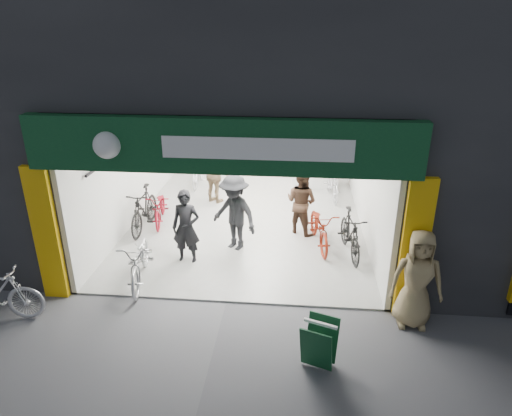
# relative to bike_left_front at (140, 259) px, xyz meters

# --- Properties ---
(ground) EXTENTS (60.00, 60.00, 0.00)m
(ground) POSITION_rel_bike_left_front_xyz_m (1.80, -0.60, -0.49)
(ground) COLOR #56565B
(ground) RESTS_ON ground
(building) EXTENTS (17.00, 10.27, 8.00)m
(building) POSITION_rel_bike_left_front_xyz_m (2.71, 4.39, 3.82)
(building) COLOR #232326
(building) RESTS_ON ground
(bike_left_front) EXTENTS (0.99, 1.97, 0.99)m
(bike_left_front) POSITION_rel_bike_left_front_xyz_m (0.00, 0.00, 0.00)
(bike_left_front) COLOR #B2B3B7
(bike_left_front) RESTS_ON ground
(bike_left_midfront) EXTENTS (0.54, 1.83, 1.10)m
(bike_left_midfront) POSITION_rel_bike_left_front_xyz_m (-0.70, 2.37, 0.05)
(bike_left_midfront) COLOR black
(bike_left_midfront) RESTS_ON ground
(bike_left_midback) EXTENTS (0.83, 1.68, 0.84)m
(bike_left_midback) POSITION_rel_bike_left_front_xyz_m (-0.43, 2.81, -0.07)
(bike_left_midback) COLOR maroon
(bike_left_midback) RESTS_ON ground
(bike_left_back) EXTENTS (0.47, 1.67, 1.00)m
(bike_left_back) POSITION_rel_bike_left_front_xyz_m (-0.03, 5.65, 0.01)
(bike_left_back) COLOR silver
(bike_left_back) RESTS_ON ground
(bike_right_front) EXTENTS (0.71, 1.78, 1.04)m
(bike_right_front) POSITION_rel_bike_left_front_xyz_m (4.25, 1.50, 0.02)
(bike_right_front) COLOR black
(bike_right_front) RESTS_ON ground
(bike_right_mid) EXTENTS (0.92, 1.89, 0.95)m
(bike_right_mid) POSITION_rel_bike_left_front_xyz_m (3.60, 1.88, -0.02)
(bike_right_mid) COLOR maroon
(bike_right_mid) RESTS_ON ground
(bike_right_back) EXTENTS (0.66, 1.70, 0.99)m
(bike_right_back) POSITION_rel_bike_left_front_xyz_m (4.07, 4.94, 0.00)
(bike_right_back) COLOR #A4A4A8
(bike_right_back) RESTS_ON ground
(customer_a) EXTENTS (0.63, 0.44, 1.65)m
(customer_a) POSITION_rel_bike_left_front_xyz_m (0.74, 0.85, 0.33)
(customer_a) COLOR black
(customer_a) RESTS_ON ground
(customer_b) EXTENTS (1.01, 0.96, 1.65)m
(customer_b) POSITION_rel_bike_left_front_xyz_m (3.17, 2.53, 0.33)
(customer_b) COLOR #3A251A
(customer_b) RESTS_ON ground
(customer_c) EXTENTS (1.33, 1.17, 1.79)m
(customer_c) POSITION_rel_bike_left_front_xyz_m (1.68, 1.54, 0.40)
(customer_c) COLOR black
(customer_c) RESTS_ON ground
(customer_d) EXTENTS (1.08, 0.83, 1.71)m
(customer_d) POSITION_rel_bike_left_front_xyz_m (0.74, 4.25, 0.36)
(customer_d) COLOR #846B4D
(customer_d) RESTS_ON ground
(pedestrian_near) EXTENTS (0.89, 0.61, 1.77)m
(pedestrian_near) POSITION_rel_bike_left_front_xyz_m (5.10, -0.90, 0.39)
(pedestrian_near) COLOR #957F56
(pedestrian_near) RESTS_ON ground
(sandwich_board) EXTENTS (0.62, 0.63, 0.75)m
(sandwich_board) POSITION_rel_bike_left_front_xyz_m (3.46, -2.09, -0.08)
(sandwich_board) COLOR #0E3B1F
(sandwich_board) RESTS_ON ground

